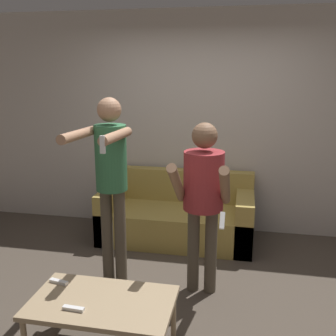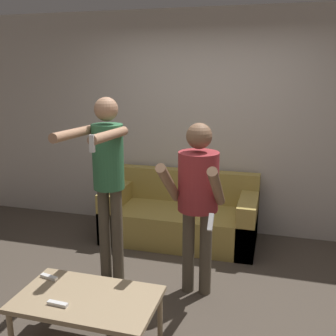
% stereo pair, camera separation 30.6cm
% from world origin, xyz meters
% --- Properties ---
extents(ground_plane, '(14.00, 14.00, 0.00)m').
position_xyz_m(ground_plane, '(0.00, 0.00, 0.00)').
color(ground_plane, '#4C4238').
extents(wall_back, '(6.40, 0.06, 2.70)m').
position_xyz_m(wall_back, '(0.00, 1.78, 1.35)').
color(wall_back, beige).
rests_on(wall_back, ground_plane).
extents(couch, '(1.79, 0.82, 0.79)m').
position_xyz_m(couch, '(-0.23, 1.34, 0.27)').
color(couch, '#AD9347').
rests_on(couch, ground_plane).
extents(person_standing_left, '(0.41, 0.79, 1.77)m').
position_xyz_m(person_standing_left, '(-0.65, 0.21, 1.11)').
color(person_standing_left, brown).
rests_on(person_standing_left, ground_plane).
extents(person_standing_right, '(0.47, 0.72, 1.57)m').
position_xyz_m(person_standing_right, '(0.19, 0.22, 0.99)').
color(person_standing_right, brown).
rests_on(person_standing_right, ground_plane).
extents(coffee_table, '(1.01, 0.59, 0.44)m').
position_xyz_m(coffee_table, '(-0.40, -0.74, 0.40)').
color(coffee_table, tan).
rests_on(coffee_table, ground_plane).
extents(remote_near, '(0.15, 0.04, 0.02)m').
position_xyz_m(remote_near, '(-0.55, -0.89, 0.45)').
color(remote_near, white).
rests_on(remote_near, coffee_table).
extents(remote_far, '(0.15, 0.06, 0.02)m').
position_xyz_m(remote_far, '(-0.80, -0.59, 0.45)').
color(remote_far, white).
rests_on(remote_far, coffee_table).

